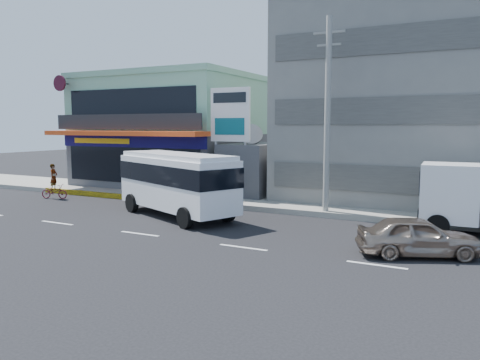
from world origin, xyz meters
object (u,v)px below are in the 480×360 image
Objects in this scene: concrete_building at (429,86)px; billboard at (230,121)px; minibus at (177,179)px; motorcycle_rider at (54,187)px; sedan at (418,236)px; utility_pole_near at (327,115)px; shop_building at (173,134)px; satellite_dish at (251,143)px.

concrete_building reaches higher than billboard.
motorcycle_rider is (-10.40, 1.36, -1.20)m from minibus.
billboard is 14.36m from sedan.
minibus reaches higher than motorcycle_rider.
utility_pole_near is 2.37× the size of sedan.
utility_pole_near reaches higher than billboard.
utility_pole_near is at bearing -117.76° from concrete_building.
concrete_building is at bearing 3.35° from shop_building.
shop_building is 8.27× the size of satellite_dish.
utility_pole_near reaches higher than sedan.
concrete_building is 1.60× the size of utility_pole_near.
billboard is 1.63× the size of sedan.
satellite_dish is at bearing 74.48° from billboard.
shop_building reaches higher than billboard.
billboard is at bearing 86.96° from minibus.
concrete_building is 2.32× the size of billboard.
sedan is at bearing -47.88° from utility_pole_near.
billboard is at bearing -32.32° from shop_building.
shop_building reaches higher than satellite_dish.
motorcycle_rider is at bearing -159.90° from billboard.
utility_pole_near is 4.49× the size of motorcycle_rider.
billboard is (7.50, -4.75, 0.93)m from shop_building.
sedan is at bearing -85.40° from concrete_building.
billboard is 12.12m from motorcycle_rider.
motorcycle_rider is at bearing -152.95° from satellite_dish.
motorcycle_rider is at bearing 172.57° from minibus.
concrete_building is 1.97× the size of minibus.
satellite_dish is 0.67× the size of motorcycle_rider.
minibus is at bearing -93.04° from billboard.
satellite_dish is at bearing 27.05° from motorcycle_rider.
utility_pole_near is at bearing -30.96° from satellite_dish.
motorcycle_rider is at bearing -173.01° from utility_pole_near.
satellite_dish is (-10.00, -4.00, -3.42)m from concrete_building.
minibus is at bearing -96.30° from satellite_dish.
motorcycle_rider is (-17.18, -2.11, -4.41)m from utility_pole_near.
sedan is (1.06, -13.20, -6.28)m from concrete_building.
shop_building reaches higher than sedan.
satellite_dish is (8.00, -2.95, -0.42)m from shop_building.
shop_building is 18.28m from concrete_building.
minibus is (7.22, -10.01, -2.06)m from shop_building.
sedan is at bearing -32.62° from billboard.
satellite_dish reaches higher than motorcycle_rider.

